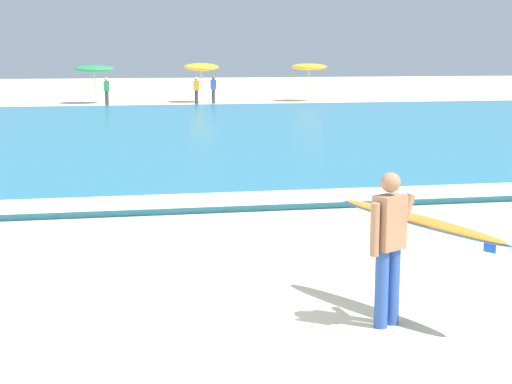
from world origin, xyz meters
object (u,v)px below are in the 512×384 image
object	(u,v)px
beachgoer_near_row_mid	(196,90)
beachgoer_near_row_right	(107,91)
beach_umbrella_1	(94,69)
beach_umbrella_2	(201,67)
surfer_with_board	(404,232)
beachgoer_near_row_left	(213,89)
beach_umbrella_3	(309,67)

from	to	relation	value
beachgoer_near_row_mid	beachgoer_near_row_right	bearing A→B (deg)	179.27
beach_umbrella_1	beach_umbrella_2	world-z (taller)	beach_umbrella_2
surfer_with_board	beach_umbrella_1	size ratio (longest dim) A/B	0.99
beachgoer_near_row_mid	beachgoer_near_row_right	world-z (taller)	same
beachgoer_near_row_left	beachgoer_near_row_mid	xyz separation A→B (m)	(-1.14, -1.37, 0.00)
beach_umbrella_3	beachgoer_near_row_left	xyz separation A→B (m)	(-6.01, -1.24, -1.21)
beach_umbrella_2	beachgoer_near_row_mid	xyz separation A→B (m)	(-0.60, -2.63, -1.23)
beachgoer_near_row_mid	beachgoer_near_row_right	xyz separation A→B (m)	(-4.92, 0.06, 0.00)
beach_umbrella_2	beach_umbrella_1	bearing A→B (deg)	177.89
beach_umbrella_2	beach_umbrella_3	size ratio (longest dim) A/B	1.03
beach_umbrella_2	beachgoer_near_row_left	size ratio (longest dim) A/B	1.49
beachgoer_near_row_left	beach_umbrella_2	bearing A→B (deg)	113.40
beach_umbrella_2	beachgoer_near_row_left	xyz separation A→B (m)	(0.54, -1.26, -1.23)
beach_umbrella_1	beachgoer_near_row_left	world-z (taller)	beach_umbrella_1
beachgoer_near_row_left	surfer_with_board	bearing A→B (deg)	-94.42
beach_umbrella_3	beachgoer_near_row_right	xyz separation A→B (m)	(-12.07, -2.55, -1.21)
beach_umbrella_3	beach_umbrella_1	bearing A→B (deg)	178.91
beach_umbrella_1	beach_umbrella_2	bearing A→B (deg)	-2.11
surfer_with_board	beach_umbrella_3	bearing A→B (deg)	76.89
beach_umbrella_3	beachgoer_near_row_right	distance (m)	12.40
beachgoer_near_row_right	beachgoer_near_row_left	bearing A→B (deg)	12.17
beach_umbrella_1	beachgoer_near_row_mid	xyz separation A→B (m)	(5.59, -2.86, -1.15)
beach_umbrella_1	beachgoer_near_row_left	distance (m)	6.99
beach_umbrella_1	beach_umbrella_3	xyz separation A→B (m)	(12.74, -0.24, 0.06)
beach_umbrella_2	beachgoer_near_row_right	xyz separation A→B (m)	(-5.52, -2.57, -1.23)
beach_umbrella_2	beachgoer_near_row_right	distance (m)	6.21
beach_umbrella_2	beachgoer_near_row_right	world-z (taller)	beach_umbrella_2
beach_umbrella_1	beach_umbrella_2	size ratio (longest dim) A/B	0.97
surfer_with_board	beach_umbrella_1	world-z (taller)	beach_umbrella_1
surfer_with_board	beachgoer_near_row_right	xyz separation A→B (m)	(-3.22, 35.45, -0.19)
beach_umbrella_2	beach_umbrella_3	bearing A→B (deg)	-0.13
beachgoer_near_row_right	beach_umbrella_3	bearing A→B (deg)	11.94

